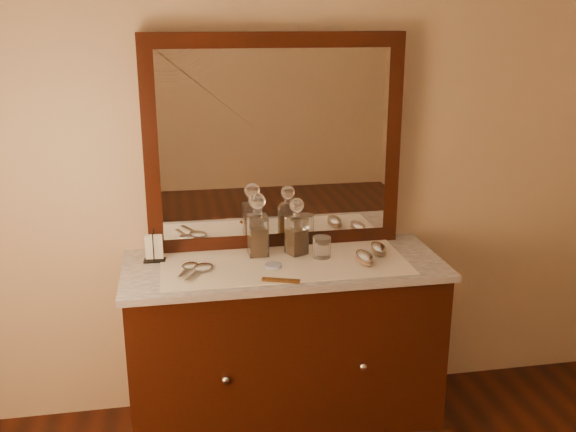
% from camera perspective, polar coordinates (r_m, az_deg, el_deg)
% --- Properties ---
extents(room_shell, '(8.50, 9.00, 2.80)m').
position_cam_1_polar(room_shell, '(1.02, 19.66, -14.11)').
color(room_shell, black).
rests_on(room_shell, ground).
extents(dresser_cabinet, '(1.40, 0.55, 0.82)m').
position_cam_1_polar(dresser_cabinet, '(3.13, -0.34, -11.63)').
color(dresser_cabinet, black).
rests_on(dresser_cabinet, floor).
extents(dresser_plinth, '(1.46, 0.59, 0.08)m').
position_cam_1_polar(dresser_plinth, '(3.32, -0.33, -17.23)').
color(dresser_plinth, black).
rests_on(dresser_plinth, floor).
extents(knob_left, '(0.04, 0.04, 0.04)m').
position_cam_1_polar(knob_left, '(2.83, -5.47, -14.10)').
color(knob_left, silver).
rests_on(knob_left, dresser_cabinet).
extents(knob_right, '(0.04, 0.04, 0.04)m').
position_cam_1_polar(knob_right, '(2.93, 6.61, -12.98)').
color(knob_right, silver).
rests_on(knob_right, dresser_cabinet).
extents(marble_top, '(1.44, 0.59, 0.03)m').
position_cam_1_polar(marble_top, '(2.95, -0.35, -4.36)').
color(marble_top, white).
rests_on(marble_top, dresser_cabinet).
extents(mirror_frame, '(1.20, 0.08, 1.00)m').
position_cam_1_polar(mirror_frame, '(3.04, -1.18, 6.40)').
color(mirror_frame, black).
rests_on(mirror_frame, marble_top).
extents(mirror_glass, '(1.06, 0.01, 0.86)m').
position_cam_1_polar(mirror_glass, '(3.01, -1.07, 6.28)').
color(mirror_glass, white).
rests_on(mirror_glass, marble_top).
extents(lace_runner, '(1.10, 0.45, 0.00)m').
position_cam_1_polar(lace_runner, '(2.92, -0.28, -4.20)').
color(lace_runner, silver).
rests_on(lace_runner, marble_top).
extents(pin_dish, '(0.10, 0.10, 0.01)m').
position_cam_1_polar(pin_dish, '(2.88, -1.29, -4.36)').
color(pin_dish, white).
rests_on(pin_dish, lace_runner).
extents(comb, '(0.16, 0.08, 0.01)m').
position_cam_1_polar(comb, '(2.73, -0.63, -5.66)').
color(comb, brown).
rests_on(comb, lace_runner).
extents(napkin_rack, '(0.10, 0.07, 0.15)m').
position_cam_1_polar(napkin_rack, '(3.00, -11.65, -2.84)').
color(napkin_rack, black).
rests_on(napkin_rack, marble_top).
extents(decanter_left, '(0.09, 0.09, 0.30)m').
position_cam_1_polar(decanter_left, '(2.99, -2.66, -1.36)').
color(decanter_left, brown).
rests_on(decanter_left, lace_runner).
extents(decanter_right, '(0.11, 0.11, 0.27)m').
position_cam_1_polar(decanter_right, '(3.00, 0.76, -1.46)').
color(decanter_right, brown).
rests_on(decanter_right, lace_runner).
extents(brush_near, '(0.07, 0.16, 0.04)m').
position_cam_1_polar(brush_near, '(2.95, 6.72, -3.64)').
color(brush_near, '#98785D').
rests_on(brush_near, lace_runner).
extents(brush_far, '(0.07, 0.15, 0.04)m').
position_cam_1_polar(brush_far, '(3.07, 7.94, -2.86)').
color(brush_far, '#98785D').
rests_on(brush_far, lace_runner).
extents(hand_mirror_outer, '(0.11, 0.19, 0.02)m').
position_cam_1_polar(hand_mirror_outer, '(2.89, -8.67, -4.44)').
color(hand_mirror_outer, silver).
rests_on(hand_mirror_outer, lace_runner).
extents(hand_mirror_inner, '(0.15, 0.22, 0.02)m').
position_cam_1_polar(hand_mirror_inner, '(2.86, -7.61, -4.61)').
color(hand_mirror_inner, silver).
rests_on(hand_mirror_inner, lace_runner).
extents(tumblers, '(0.09, 0.09, 0.10)m').
position_cam_1_polar(tumblers, '(2.98, 2.96, -2.74)').
color(tumblers, white).
rests_on(tumblers, lace_runner).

